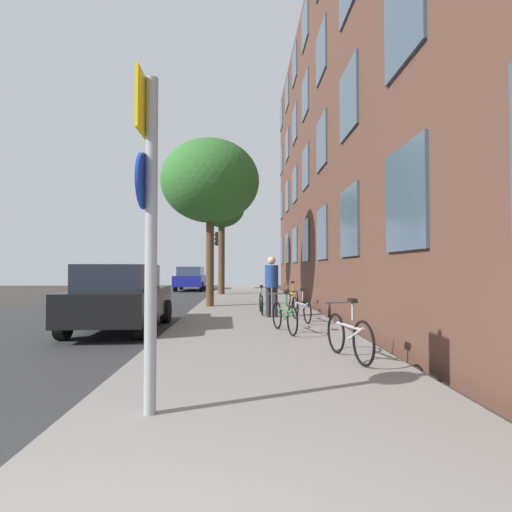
# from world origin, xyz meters

# --- Properties ---
(ground_plane) EXTENTS (41.80, 41.80, 0.00)m
(ground_plane) POSITION_xyz_m (-2.40, 15.00, 0.00)
(ground_plane) COLOR #332D28
(road_asphalt) EXTENTS (7.00, 38.00, 0.01)m
(road_asphalt) POSITION_xyz_m (-4.50, 15.00, 0.01)
(road_asphalt) COLOR #2D2D30
(road_asphalt) RESTS_ON ground
(sidewalk) EXTENTS (4.20, 38.00, 0.12)m
(sidewalk) POSITION_xyz_m (1.10, 15.00, 0.06)
(sidewalk) COLOR gray
(sidewalk) RESTS_ON ground
(building_facade) EXTENTS (0.56, 27.00, 13.40)m
(building_facade) POSITION_xyz_m (3.69, 14.50, 6.72)
(building_facade) COLOR #513328
(building_facade) RESTS_ON ground
(sign_post) EXTENTS (0.16, 0.60, 3.34)m
(sign_post) POSITION_xyz_m (-0.20, 2.96, 2.09)
(sign_post) COLOR gray
(sign_post) RESTS_ON sidewalk
(traffic_light) EXTENTS (0.43, 0.24, 3.61)m
(traffic_light) POSITION_xyz_m (-0.68, 23.51, 2.59)
(traffic_light) COLOR black
(traffic_light) RESTS_ON sidewalk
(tree_near) EXTENTS (3.70, 3.70, 6.28)m
(tree_near) POSITION_xyz_m (-0.48, 14.48, 4.81)
(tree_near) COLOR #4C3823
(tree_near) RESTS_ON sidewalk
(tree_far) EXTENTS (2.51, 2.51, 5.80)m
(tree_far) POSITION_xyz_m (-0.40, 21.63, 4.75)
(tree_far) COLOR #4C3823
(tree_far) RESTS_ON sidewalk
(bicycle_0) EXTENTS (0.48, 1.62, 0.96)m
(bicycle_0) POSITION_xyz_m (2.40, 5.31, 0.49)
(bicycle_0) COLOR black
(bicycle_0) RESTS_ON sidewalk
(bicycle_1) EXTENTS (0.54, 1.66, 0.93)m
(bicycle_1) POSITION_xyz_m (1.67, 8.06, 0.48)
(bicycle_1) COLOR black
(bicycle_1) RESTS_ON sidewalk
(bicycle_2) EXTENTS (0.46, 1.66, 0.89)m
(bicycle_2) POSITION_xyz_m (2.31, 9.97, 0.47)
(bicycle_2) COLOR black
(bicycle_2) RESTS_ON sidewalk
(bicycle_3) EXTENTS (0.42, 1.61, 0.89)m
(bicycle_3) POSITION_xyz_m (1.33, 11.90, 0.47)
(bicycle_3) COLOR black
(bicycle_3) RESTS_ON sidewalk
(bicycle_4) EXTENTS (0.42, 1.74, 0.97)m
(bicycle_4) POSITION_xyz_m (2.49, 13.55, 0.50)
(bicycle_4) COLOR black
(bicycle_4) RESTS_ON sidewalk
(pedestrian_0) EXTENTS (0.45, 0.45, 1.77)m
(pedestrian_0) POSITION_xyz_m (1.59, 10.95, 1.13)
(pedestrian_0) COLOR #26262D
(pedestrian_0) RESTS_ON sidewalk
(car_0) EXTENTS (2.01, 4.35, 1.62)m
(car_0) POSITION_xyz_m (-2.25, 9.18, 0.84)
(car_0) COLOR black
(car_0) RESTS_ON road_asphalt
(car_1) EXTENTS (1.93, 4.28, 1.62)m
(car_1) POSITION_xyz_m (-2.75, 27.29, 0.84)
(car_1) COLOR navy
(car_1) RESTS_ON road_asphalt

